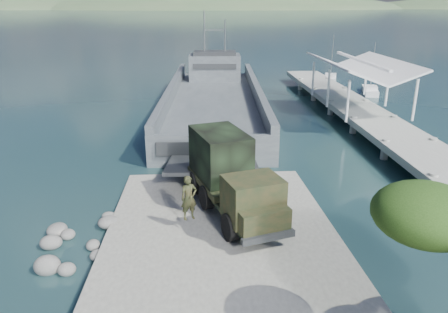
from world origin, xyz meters
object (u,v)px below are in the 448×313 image
soldier (189,206)px  sailboat_far (330,78)px  pier (362,105)px  military_truck (230,175)px  landing_craft (214,106)px  sailboat_near (370,91)px

soldier → sailboat_far: sailboat_far is taller
pier → soldier: size_ratio=22.00×
pier → military_truck: size_ratio=5.61×
military_truck → sailboat_far: 40.78m
sailboat_far → landing_craft: bearing=-115.5°
pier → landing_craft: size_ratio=1.34×
pier → military_truck: 20.61m
sailboat_near → soldier: bearing=-108.3°
pier → soldier: bearing=-128.6°
sailboat_near → military_truck: bearing=-107.1°
soldier → sailboat_far: 43.02m
military_truck → landing_craft: bearing=72.5°
sailboat_far → pier: bearing=-82.2°
pier → sailboat_far: size_ratio=7.34×
military_truck → soldier: size_ratio=3.92×
pier → sailboat_near: sailboat_near is taller
landing_craft → military_truck: 20.51m
pier → sailboat_far: sailboat_far is taller
military_truck → sailboat_near: bearing=40.8°
landing_craft → soldier: landing_craft is taller
soldier → sailboat_far: bearing=44.2°
military_truck → sailboat_near: (18.17, 28.72, -1.93)m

